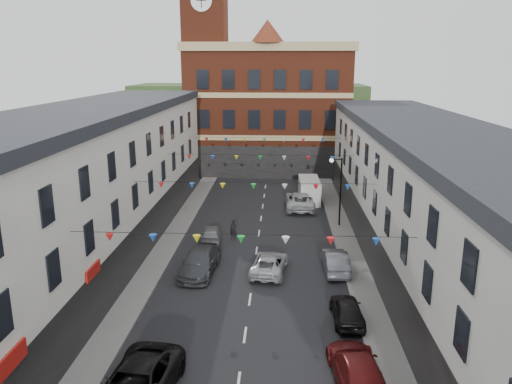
% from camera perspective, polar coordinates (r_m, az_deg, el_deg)
% --- Properties ---
extents(ground, '(160.00, 160.00, 0.00)m').
position_cam_1_polar(ground, '(30.34, -0.70, -12.18)').
color(ground, black).
rests_on(ground, ground).
extents(pavement_left, '(1.80, 64.00, 0.15)m').
position_cam_1_polar(pavement_left, '(33.21, -12.63, -9.96)').
color(pavement_left, '#605E5B').
rests_on(pavement_left, ground).
extents(pavement_right, '(1.80, 64.00, 0.15)m').
position_cam_1_polar(pavement_right, '(32.47, 11.98, -10.51)').
color(pavement_right, '#605E5B').
rests_on(pavement_right, ground).
extents(terrace_left, '(8.40, 56.00, 10.70)m').
position_cam_1_polar(terrace_left, '(32.23, -22.02, -1.46)').
color(terrace_left, silver).
rests_on(terrace_left, ground).
extents(terrace_right, '(8.40, 56.00, 9.70)m').
position_cam_1_polar(terrace_right, '(31.06, 21.67, -2.97)').
color(terrace_right, beige).
rests_on(terrace_right, ground).
extents(civic_building, '(20.60, 13.30, 18.50)m').
position_cam_1_polar(civic_building, '(65.25, 1.41, 9.67)').
color(civic_building, maroon).
rests_on(civic_building, ground).
extents(clock_tower, '(5.60, 5.60, 30.00)m').
position_cam_1_polar(clock_tower, '(62.75, -5.75, 15.63)').
color(clock_tower, maroon).
rests_on(clock_tower, ground).
extents(distant_hill, '(40.00, 14.00, 10.00)m').
position_cam_1_polar(distant_hill, '(89.65, -0.76, 8.98)').
color(distant_hill, '#2C4520').
rests_on(distant_hill, ground).
extents(street_lamp, '(1.10, 0.36, 6.00)m').
position_cam_1_polar(street_lamp, '(42.46, 9.35, 1.07)').
color(street_lamp, black).
rests_on(street_lamp, ground).
extents(car_left_d, '(2.56, 5.51, 1.56)m').
position_cam_1_polar(car_left_d, '(33.85, -6.45, -7.90)').
color(car_left_d, '#36393D').
rests_on(car_left_d, ground).
extents(car_left_e, '(1.87, 3.88, 1.28)m').
position_cam_1_polar(car_left_e, '(38.72, -5.20, -5.16)').
color(car_left_e, gray).
rests_on(car_left_e, ground).
extents(car_right_c, '(2.48, 5.25, 1.48)m').
position_cam_1_polar(car_right_c, '(23.42, 11.45, -19.21)').
color(car_right_c, '#551111').
rests_on(car_right_c, ground).
extents(car_right_d, '(1.71, 3.98, 1.34)m').
position_cam_1_polar(car_right_d, '(28.17, 10.40, -13.14)').
color(car_right_d, black).
rests_on(car_right_d, ground).
extents(car_right_e, '(1.62, 4.39, 1.44)m').
position_cam_1_polar(car_right_e, '(34.32, 9.07, -7.78)').
color(car_right_e, '#54565D').
rests_on(car_right_e, ground).
extents(car_right_f, '(2.75, 5.88, 1.63)m').
position_cam_1_polar(car_right_f, '(48.24, 5.03, -0.96)').
color(car_right_f, '#ADAFB2').
rests_on(car_right_f, ground).
extents(moving_car, '(2.67, 4.84, 1.28)m').
position_cam_1_polar(moving_car, '(33.72, 1.52, -8.15)').
color(moving_car, '#ADAFB5').
rests_on(moving_car, ground).
extents(white_van, '(2.08, 5.18, 2.27)m').
position_cam_1_polar(white_van, '(50.89, 6.10, 0.21)').
color(white_van, beige).
rests_on(white_van, ground).
extents(pedestrian, '(0.68, 0.56, 1.61)m').
position_cam_1_polar(pedestrian, '(39.75, -2.63, -4.33)').
color(pedestrian, black).
rests_on(pedestrian, ground).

